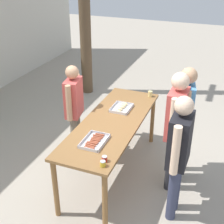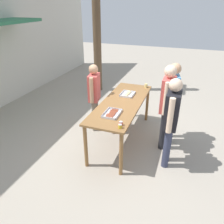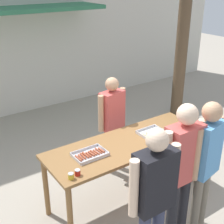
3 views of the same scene
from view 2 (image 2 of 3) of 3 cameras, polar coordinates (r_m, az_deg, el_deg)
name	(u,v)px [view 2 (image 2 of 3)]	position (r m, az deg, el deg)	size (l,w,h in m)	color
ground_plane	(121,139)	(5.12, 2.43, -7.03)	(24.00, 24.00, 0.00)	#A39989
serving_table	(122,106)	(4.71, 2.62, 1.46)	(2.35, 0.82, 0.94)	brown
food_tray_sausages	(112,114)	(4.13, -0.02, -0.45)	(0.42, 0.29, 0.04)	silver
food_tray_buns	(128,94)	(5.03, 4.10, 4.75)	(0.37, 0.29, 0.06)	silver
condiment_jar_mustard	(120,126)	(3.68, 2.15, -3.72)	(0.07, 0.07, 0.07)	gold
condiment_jar_ketchup	(121,123)	(3.76, 2.32, -2.99)	(0.07, 0.07, 0.07)	#B22319
beer_cup	(146,86)	(5.51, 8.88, 6.82)	(0.08, 0.08, 0.10)	#DBC67A
person_server_behind_table	(94,92)	(5.11, -4.64, 5.16)	(0.56, 0.28, 1.62)	#756B5B
person_customer_holding_hotdog	(171,117)	(4.00, 15.24, -1.16)	(0.62, 0.24, 1.74)	#333851
person_customer_with_cup	(172,96)	(4.80, 15.39, 4.13)	(0.54, 0.28, 1.77)	#756B5B
person_customer_waiting_in_line	(167,101)	(4.50, 14.17, 2.84)	(0.61, 0.23, 1.81)	#232328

